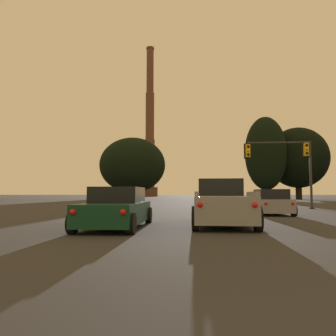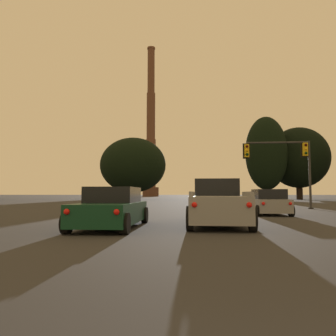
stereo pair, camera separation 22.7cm
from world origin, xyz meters
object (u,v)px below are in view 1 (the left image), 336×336
object	(u,v)px
pickup_truck_center_lane_second	(222,204)
smokestack	(150,137)
hatchback_right_lane_front	(270,203)
sedan_left_lane_second	(117,209)
traffic_light_overhead_right	(287,157)

from	to	relation	value
pickup_truck_center_lane_second	smokestack	size ratio (longest dim) A/B	0.09
hatchback_right_lane_front	sedan_left_lane_second	distance (m)	10.45
pickup_truck_center_lane_second	hatchback_right_lane_front	world-z (taller)	pickup_truck_center_lane_second
pickup_truck_center_lane_second	sedan_left_lane_second	world-z (taller)	pickup_truck_center_lane_second
pickup_truck_center_lane_second	smokestack	bearing A→B (deg)	100.88
traffic_light_overhead_right	sedan_left_lane_second	bearing A→B (deg)	-124.24
pickup_truck_center_lane_second	smokestack	xyz separation A→B (m)	(-18.24, 117.87, 23.38)
sedan_left_lane_second	traffic_light_overhead_right	xyz separation A→B (m)	(10.26, 15.08, 3.44)
sedan_left_lane_second	smokestack	bearing A→B (deg)	96.94
sedan_left_lane_second	smokestack	distance (m)	122.60
hatchback_right_lane_front	traffic_light_overhead_right	size ratio (longest dim) A/B	0.77
hatchback_right_lane_front	smokestack	bearing A→B (deg)	99.60
pickup_truck_center_lane_second	sedan_left_lane_second	bearing A→B (deg)	-155.36
pickup_truck_center_lane_second	traffic_light_overhead_right	distance (m)	15.31
pickup_truck_center_lane_second	smokestack	world-z (taller)	smokestack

